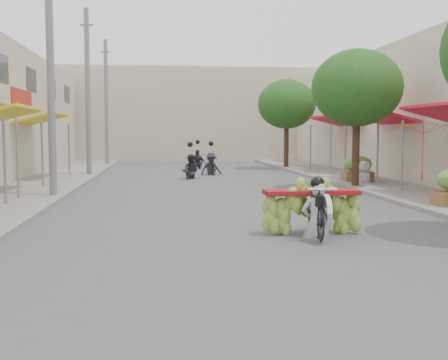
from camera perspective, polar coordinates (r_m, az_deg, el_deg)
ground at (r=7.14m, az=9.51°, el=-12.47°), size 120.00×120.00×0.00m
sidewalk_left at (r=22.25m, az=-19.55°, el=-0.76°), size 4.00×60.00×0.12m
sidewalk_right at (r=23.40m, az=16.05°, el=-0.41°), size 4.00×60.00×0.12m
far_building at (r=44.62m, az=-3.88°, el=6.58°), size 20.00×6.00×7.00m
utility_pole_mid at (r=18.99m, az=-17.22°, el=10.38°), size 0.60×0.24×8.00m
utility_pole_far at (r=27.85m, az=-13.68°, el=8.61°), size 0.60×0.24×8.00m
utility_pole_back at (r=36.78m, az=-11.86°, el=7.69°), size 0.60×0.24×8.00m
street_tree_mid at (r=21.87m, az=13.36°, el=9.06°), size 3.40×3.40×5.25m
street_tree_far at (r=33.40m, az=6.38°, el=7.65°), size 3.40×3.40×5.25m
produce_crate_far at (r=24.00m, az=13.41°, el=1.33°), size 1.20×0.88×1.16m
banana_motorbike at (r=11.62m, az=9.17°, el=-2.24°), size 2.20×1.94×2.09m
market_umbrella at (r=17.93m, az=19.66°, el=5.89°), size 2.66×2.66×1.88m
pedestrian at (r=23.43m, az=14.12°, el=1.89°), size 0.99×0.88×1.72m
bg_motorbike_a at (r=26.05m, az=-3.46°, el=1.76°), size 1.04×1.82×1.95m
bg_motorbike_b at (r=28.25m, az=-1.32°, el=2.29°), size 1.15×1.60×1.95m
bg_motorbike_c at (r=33.10m, az=-2.69°, el=2.56°), size 1.10×1.60×1.95m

